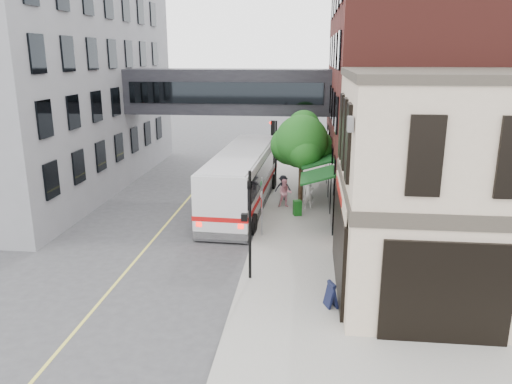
% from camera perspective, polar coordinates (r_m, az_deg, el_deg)
% --- Properties ---
extents(ground, '(120.00, 120.00, 0.00)m').
position_cam_1_polar(ground, '(19.08, -2.63, -12.65)').
color(ground, '#38383A').
rests_on(ground, ground).
extents(sidewalk_main, '(4.00, 60.00, 0.15)m').
position_cam_1_polar(sidewalk_main, '(31.89, 4.75, -0.79)').
color(sidewalk_main, gray).
rests_on(sidewalk_main, ground).
extents(corner_building, '(10.19, 8.12, 8.45)m').
position_cam_1_polar(corner_building, '(20.23, 24.16, 0.44)').
color(corner_building, '#C5B096').
rests_on(corner_building, ground).
extents(brick_building, '(13.76, 18.00, 14.00)m').
position_cam_1_polar(brick_building, '(32.51, 19.56, 11.10)').
color(brick_building, '#501E19').
rests_on(brick_building, ground).
extents(opposite_building, '(14.00, 24.00, 14.00)m').
position_cam_1_polar(opposite_building, '(38.13, -25.37, 11.06)').
color(opposite_building, slate).
rests_on(opposite_building, ground).
extents(skyway_bridge, '(14.00, 3.18, 3.00)m').
position_cam_1_polar(skyway_bridge, '(35.16, -3.16, 11.42)').
color(skyway_bridge, black).
rests_on(skyway_bridge, ground).
extents(traffic_signal_near, '(0.44, 0.22, 4.60)m').
position_cam_1_polar(traffic_signal_near, '(19.70, -0.80, -2.28)').
color(traffic_signal_near, black).
rests_on(traffic_signal_near, sidewalk_main).
extents(traffic_signal_far, '(0.53, 0.28, 4.50)m').
position_cam_1_polar(traffic_signal_far, '(34.17, 2.08, 5.97)').
color(traffic_signal_far, black).
rests_on(traffic_signal_far, sidewalk_main).
extents(street_sign_pole, '(0.08, 0.75, 3.00)m').
position_cam_1_polar(street_sign_pole, '(24.75, 0.67, -1.08)').
color(street_sign_pole, gray).
rests_on(street_sign_pole, sidewalk_main).
extents(street_tree, '(3.80, 3.20, 5.60)m').
position_cam_1_polar(street_tree, '(30.27, 5.24, 5.77)').
color(street_tree, '#382619').
rests_on(street_tree, sidewalk_main).
extents(lane_marking, '(0.12, 40.00, 0.01)m').
position_cam_1_polar(lane_marking, '(29.12, -9.40, -2.70)').
color(lane_marking, '#D8CC4C').
rests_on(lane_marking, ground).
extents(bus, '(3.48, 12.68, 3.38)m').
position_cam_1_polar(bus, '(29.91, -1.56, 1.77)').
color(bus, silver).
rests_on(bus, ground).
extents(pedestrian_a, '(0.76, 0.61, 1.80)m').
position_cam_1_polar(pedestrian_a, '(29.45, 6.03, -0.23)').
color(pedestrian_a, silver).
rests_on(pedestrian_a, sidewalk_main).
extents(pedestrian_b, '(0.89, 0.73, 1.71)m').
position_cam_1_polar(pedestrian_b, '(29.70, 3.34, -0.13)').
color(pedestrian_b, pink).
rests_on(pedestrian_b, sidewalk_main).
extents(pedestrian_c, '(1.03, 0.62, 1.57)m').
position_cam_1_polar(pedestrian_c, '(31.20, 3.12, 0.51)').
color(pedestrian_c, black).
rests_on(pedestrian_c, sidewalk_main).
extents(newspaper_box, '(0.53, 0.50, 0.87)m').
position_cam_1_polar(newspaper_box, '(28.34, 4.75, -1.82)').
color(newspaper_box, '#145916').
rests_on(newspaper_box, sidewalk_main).
extents(sandwich_board, '(0.51, 0.62, 0.94)m').
position_cam_1_polar(sandwich_board, '(18.56, 8.59, -11.51)').
color(sandwich_board, black).
rests_on(sandwich_board, sidewalk_main).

